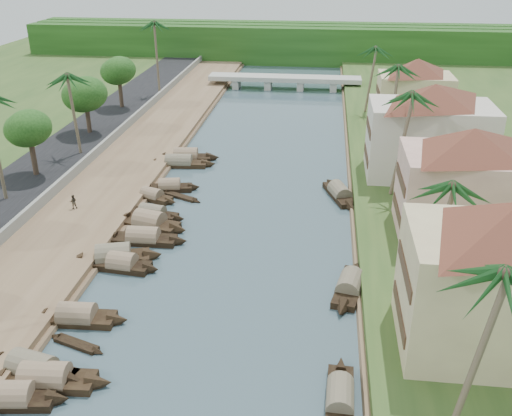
# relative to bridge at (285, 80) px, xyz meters

# --- Properties ---
(ground) EXTENTS (220.00, 220.00, 0.00)m
(ground) POSITION_rel_bridge_xyz_m (-0.00, -72.00, -1.72)
(ground) COLOR #3B5159
(ground) RESTS_ON ground
(left_bank) EXTENTS (10.00, 180.00, 0.80)m
(left_bank) POSITION_rel_bridge_xyz_m (-16.00, -52.00, -1.32)
(left_bank) COLOR brown
(left_bank) RESTS_ON ground
(right_bank) EXTENTS (16.00, 180.00, 1.20)m
(right_bank) POSITION_rel_bridge_xyz_m (19.00, -52.00, -1.12)
(right_bank) COLOR #2B471C
(right_bank) RESTS_ON ground
(road) EXTENTS (8.00, 180.00, 1.40)m
(road) POSITION_rel_bridge_xyz_m (-24.50, -52.00, -1.02)
(road) COLOR black
(road) RESTS_ON ground
(retaining_wall) EXTENTS (0.40, 180.00, 1.10)m
(retaining_wall) POSITION_rel_bridge_xyz_m (-20.20, -52.00, -0.37)
(retaining_wall) COLOR slate
(retaining_wall) RESTS_ON left_bank
(treeline) EXTENTS (120.00, 14.00, 8.00)m
(treeline) POSITION_rel_bridge_xyz_m (-0.00, 28.00, 2.28)
(treeline) COLOR #183D10
(treeline) RESTS_ON ground
(bridge) EXTENTS (28.00, 4.00, 2.40)m
(bridge) POSITION_rel_bridge_xyz_m (0.00, 0.00, 0.00)
(bridge) COLOR #A6A59C
(bridge) RESTS_ON ground
(building_near) EXTENTS (14.85, 14.85, 10.20)m
(building_near) POSITION_rel_bridge_xyz_m (18.99, -74.00, 4.66)
(building_near) COLOR beige
(building_near) RESTS_ON right_bank
(building_mid) EXTENTS (14.11, 14.11, 9.70)m
(building_mid) POSITION_rel_bridge_xyz_m (19.99, -58.00, 4.41)
(building_mid) COLOR beige
(building_mid) RESTS_ON right_bank
(building_far) EXTENTS (15.59, 15.59, 10.20)m
(building_far) POSITION_rel_bridge_xyz_m (18.99, -44.00, 4.66)
(building_far) COLOR beige
(building_far) RESTS_ON right_bank
(building_distant) EXTENTS (12.62, 12.62, 9.20)m
(building_distant) POSITION_rel_bridge_xyz_m (19.99, -24.00, 4.16)
(building_distant) COLOR beige
(building_distant) RESTS_ON right_bank
(sampan_1) EXTENTS (6.98, 2.42, 2.06)m
(sampan_1) POSITION_rel_bridge_xyz_m (-9.99, -81.49, -1.31)
(sampan_1) COLOR black
(sampan_1) RESTS_ON ground
(sampan_2) EXTENTS (8.65, 2.28, 2.25)m
(sampan_2) POSITION_rel_bridge_xyz_m (-8.80, -79.74, -1.31)
(sampan_2) COLOR black
(sampan_2) RESTS_ON ground
(sampan_3) EXTENTS (8.45, 3.53, 2.23)m
(sampan_3) POSITION_rel_bridge_xyz_m (-10.03, -78.96, -1.31)
(sampan_3) COLOR black
(sampan_3) RESTS_ON ground
(sampan_4) EXTENTS (7.69, 2.10, 2.18)m
(sampan_4) POSITION_rel_bridge_xyz_m (-9.44, -73.33, -1.31)
(sampan_4) COLOR black
(sampan_4) RESTS_ON ground
(sampan_5) EXTENTS (6.78, 2.32, 2.14)m
(sampan_5) POSITION_rel_bridge_xyz_m (-8.65, -65.82, -1.31)
(sampan_5) COLOR black
(sampan_5) RESTS_ON ground
(sampan_6) EXTENTS (8.68, 4.26, 2.49)m
(sampan_6) POSITION_rel_bridge_xyz_m (-9.78, -64.80, -1.30)
(sampan_6) COLOR black
(sampan_6) RESTS_ON ground
(sampan_7) EXTENTS (8.35, 2.02, 2.21)m
(sampan_7) POSITION_rel_bridge_xyz_m (-8.27, -61.12, -1.31)
(sampan_7) COLOR black
(sampan_7) RESTS_ON ground
(sampan_8) EXTENTS (8.34, 4.02, 2.48)m
(sampan_8) POSITION_rel_bridge_xyz_m (-8.61, -57.99, -1.30)
(sampan_8) COLOR black
(sampan_8) RESTS_ON ground
(sampan_9) EXTENTS (7.34, 2.92, 1.88)m
(sampan_9) POSITION_rel_bridge_xyz_m (-8.95, -55.91, -1.32)
(sampan_9) COLOR black
(sampan_9) RESTS_ON ground
(sampan_10) EXTENTS (6.39, 3.60, 1.81)m
(sampan_10) POSITION_rel_bridge_xyz_m (-10.20, -51.80, -1.32)
(sampan_10) COLOR black
(sampan_10) RESTS_ON ground
(sampan_11) EXTENTS (6.98, 2.72, 2.00)m
(sampan_11) POSITION_rel_bridge_xyz_m (-8.98, -49.15, -1.31)
(sampan_11) COLOR black
(sampan_11) RESTS_ON ground
(sampan_12) EXTENTS (9.41, 2.41, 2.21)m
(sampan_12) POSITION_rel_bridge_xyz_m (-9.78, -41.68, -1.31)
(sampan_12) COLOR black
(sampan_12) RESTS_ON ground
(sampan_13) EXTENTS (8.78, 2.80, 2.34)m
(sampan_13) POSITION_rel_bridge_xyz_m (-9.42, -39.46, -1.30)
(sampan_13) COLOR black
(sampan_13) RESTS_ON ground
(sampan_14) EXTENTS (1.80, 7.88, 1.94)m
(sampan_14) POSITION_rel_bridge_xyz_m (9.26, -79.23, -1.32)
(sampan_14) COLOR black
(sampan_14) RESTS_ON ground
(sampan_15) EXTENTS (3.32, 8.29, 2.18)m
(sampan_15) POSITION_rel_bridge_xyz_m (10.16, -66.92, -1.31)
(sampan_15) COLOR black
(sampan_15) RESTS_ON ground
(sampan_16) EXTENTS (4.34, 8.72, 2.13)m
(sampan_16) POSITION_rel_bridge_xyz_m (9.59, -48.68, -1.31)
(sampan_16) COLOR black
(sampan_16) RESTS_ON ground
(canoe_1) EXTENTS (4.69, 2.24, 0.76)m
(canoe_1) POSITION_rel_bridge_xyz_m (-8.46, -75.92, -1.62)
(canoe_1) COLOR black
(canoe_1) RESTS_ON ground
(canoe_2) EXTENTS (5.37, 3.17, 0.81)m
(canoe_2) POSITION_rel_bridge_xyz_m (-7.36, -50.91, -1.62)
(canoe_2) COLOR black
(canoe_2) RESTS_ON ground
(palm_0) EXTENTS (3.20, 3.20, 11.92)m
(palm_0) POSITION_rel_bridge_xyz_m (15.00, -82.40, 9.61)
(palm_0) COLOR brown
(palm_0) RESTS_ON ground
(palm_1) EXTENTS (3.20, 3.20, 9.98)m
(palm_1) POSITION_rel_bridge_xyz_m (16.00, -67.53, 7.73)
(palm_1) COLOR brown
(palm_1) RESTS_ON ground
(palm_2) EXTENTS (3.20, 3.20, 12.07)m
(palm_2) POSITION_rel_bridge_xyz_m (15.00, -50.01, 9.76)
(palm_2) COLOR brown
(palm_2) RESTS_ON ground
(palm_3) EXTENTS (3.20, 3.20, 11.76)m
(palm_3) POSITION_rel_bridge_xyz_m (16.00, -34.96, 9.44)
(palm_3) COLOR brown
(palm_3) RESTS_ON ground
(palm_6) EXTENTS (3.20, 3.20, 11.05)m
(palm_6) POSITION_rel_bridge_xyz_m (-22.00, -42.19, 8.95)
(palm_6) COLOR brown
(palm_6) RESTS_ON ground
(palm_7) EXTENTS (3.20, 3.20, 11.15)m
(palm_7) POSITION_rel_bridge_xyz_m (14.00, -18.24, 8.86)
(palm_7) COLOR brown
(palm_7) RESTS_ON ground
(palm_8) EXTENTS (3.20, 3.20, 13.19)m
(palm_8) POSITION_rel_bridge_xyz_m (-20.50, -11.69, 11.01)
(palm_8) COLOR brown
(palm_8) RESTS_ON ground
(tree_3) EXTENTS (4.63, 4.63, 7.20)m
(tree_3) POSITION_rel_bridge_xyz_m (-24.00, -49.62, 4.88)
(tree_3) COLOR #473528
(tree_3) RESTS_ON ground
(tree_4) EXTENTS (5.40, 5.40, 7.40)m
(tree_4) POSITION_rel_bridge_xyz_m (-24.00, -34.04, 4.79)
(tree_4) COLOR #473528
(tree_4) RESTS_ON ground
(tree_5) EXTENTS (4.84, 4.84, 7.61)m
(tree_5) POSITION_rel_bridge_xyz_m (-24.00, -20.82, 5.20)
(tree_5) COLOR #473528
(tree_5) RESTS_ON ground
(tree_6) EXTENTS (4.57, 4.57, 7.54)m
(tree_6) POSITION_rel_bridge_xyz_m (24.00, -40.41, 5.03)
(tree_6) COLOR #473528
(tree_6) RESTS_ON ground
(person_far) EXTENTS (0.84, 0.76, 1.43)m
(person_far) POSITION_rel_bridge_xyz_m (-16.79, -56.45, -0.21)
(person_far) COLOR #393328
(person_far) RESTS_ON left_bank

